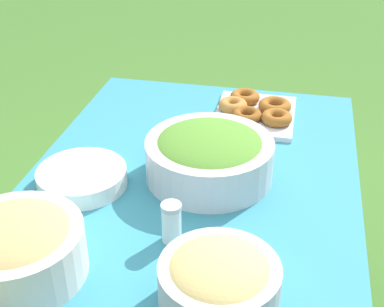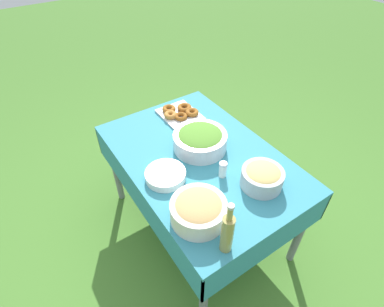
{
  "view_description": "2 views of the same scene",
  "coord_description": "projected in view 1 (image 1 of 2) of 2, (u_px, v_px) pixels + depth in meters",
  "views": [
    {
      "loc": [
        -1.14,
        -0.25,
        1.54
      ],
      "look_at": [
        0.05,
        -0.0,
        0.81
      ],
      "focal_mm": 50.0,
      "sensor_mm": 36.0,
      "label": 1
    },
    {
      "loc": [
        -1.13,
        0.82,
        2.01
      ],
      "look_at": [
        -0.02,
        0.07,
        0.81
      ],
      "focal_mm": 28.0,
      "sensor_mm": 36.0,
      "label": 2
    }
  ],
  "objects": [
    {
      "name": "salad_bowl",
      "position": [
        209.0,
        155.0,
        1.42
      ],
      "size": [
        0.34,
        0.34,
        0.13
      ],
      "color": "silver",
      "rests_on": "picnic_table"
    },
    {
      "name": "pasta_bowl",
      "position": [
        219.0,
        282.0,
        1.02
      ],
      "size": [
        0.24,
        0.24,
        0.13
      ],
      "color": "#B2B7BC",
      "rests_on": "picnic_table"
    },
    {
      "name": "picnic_table",
      "position": [
        188.0,
        217.0,
        1.46
      ],
      "size": [
        1.33,
        0.89,
        0.74
      ],
      "color": "teal",
      "rests_on": "ground_plane"
    },
    {
      "name": "bread_bowl",
      "position": [
        16.0,
        247.0,
        1.1
      ],
      "size": [
        0.29,
        0.29,
        0.13
      ],
      "color": "silver",
      "rests_on": "picnic_table"
    },
    {
      "name": "salt_shaker",
      "position": [
        172.0,
        222.0,
        1.2
      ],
      "size": [
        0.05,
        0.05,
        0.1
      ],
      "color": "white",
      "rests_on": "picnic_table"
    },
    {
      "name": "donut_platter",
      "position": [
        255.0,
        111.0,
        1.76
      ],
      "size": [
        0.3,
        0.26,
        0.05
      ],
      "color": "silver",
      "rests_on": "picnic_table"
    },
    {
      "name": "plate_stack",
      "position": [
        82.0,
        177.0,
        1.41
      ],
      "size": [
        0.24,
        0.24,
        0.05
      ],
      "color": "white",
      "rests_on": "picnic_table"
    }
  ]
}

